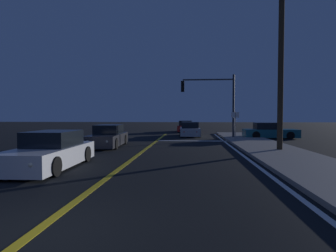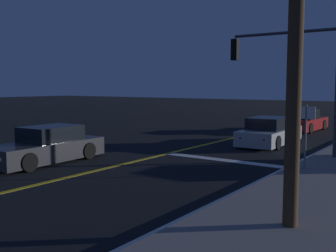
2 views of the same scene
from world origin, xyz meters
The scene contains 13 objects.
ground_plane centered at (0.00, 0.00, 0.00)m, with size 160.00×160.00×0.00m, color black.
sidewalk_right centered at (6.92, 9.17, 0.07)m, with size 3.20×33.02×0.15m, color gray.
lane_line_center centered at (0.00, 9.17, 0.01)m, with size 0.20×31.18×0.01m, color gold.
lane_line_edge_right centered at (5.07, 9.17, 0.01)m, with size 0.16×31.18×0.01m, color white.
stop_bar centered at (2.66, 16.84, 0.01)m, with size 5.32×0.50×0.01m, color white.
car_side_waiting_silver centered at (2.50, 21.81, 0.58)m, with size 1.96×4.67×1.34m.
car_parked_curb_teal centered at (9.23, 19.76, 0.58)m, with size 4.43×2.00×1.34m.
car_far_approaching_red centered at (2.02, 28.94, 0.58)m, with size 1.93×4.46×1.34m.
car_mid_block_white centered at (-2.57, 5.62, 0.58)m, with size 1.98×4.67×1.34m.
car_lead_oncoming_charcoal centered at (-2.58, 12.70, 0.58)m, with size 1.96×4.64×1.34m.
traffic_signal_near_right centered at (4.45, 19.14, 3.60)m, with size 4.45×0.28×5.33m.
utility_pole_right centered at (7.22, 10.72, 4.99)m, with size 1.70×0.29×9.57m.
street_sign_corner centered at (5.82, 16.34, 1.51)m, with size 0.56×0.07×2.23m.
Camera 1 is at (2.53, -4.07, 1.91)m, focal length 29.42 mm.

